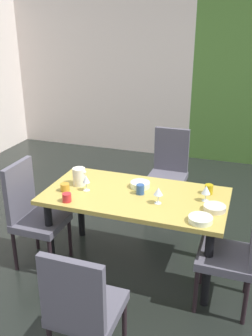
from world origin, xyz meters
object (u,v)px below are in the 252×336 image
(wine_glass_east, at_px, (158,192))
(wine_glass_near_window, at_px, (206,190))
(serving_bowl_south, at_px, (200,219))
(cup_left, at_px, (67,198))
(chair_left_near, at_px, (32,211))
(serving_bowl_near_shelf, at_px, (215,208))
(dining_table, at_px, (135,204))
(chair_head_far, at_px, (169,168))
(chair_head_near, at_px, (82,306))
(pitcher_center, at_px, (79,176))
(chair_right_near, at_px, (236,251))
(cup_rear, at_px, (65,187))
(serving_bowl_west, at_px, (140,185))
(wine_glass_north, at_px, (86,180))
(cup_corner, at_px, (140,189))
(cup_right, at_px, (209,189))

(wine_glass_east, bearing_deg, wine_glass_near_window, 25.55)
(serving_bowl_south, distance_m, cup_left, 1.15)
(chair_left_near, height_order, serving_bowl_near_shelf, chair_left_near)
(dining_table, distance_m, serving_bowl_near_shelf, 0.73)
(chair_head_far, bearing_deg, chair_head_near, 90.14)
(chair_head_near, xyz_separation_m, serving_bowl_south, (0.59, 0.92, 0.25))
(dining_table, bearing_deg, pitcher_center, 177.87)
(chair_right_near, distance_m, chair_head_far, 1.73)
(cup_rear, bearing_deg, serving_bowl_west, 26.10)
(wine_glass_north, bearing_deg, chair_left_near, -159.12)
(cup_left, xyz_separation_m, cup_corner, (0.55, 0.35, 0.01))
(wine_glass_north, bearing_deg, serving_bowl_south, -12.11)
(wine_glass_east, height_order, serving_bowl_west, wine_glass_east)
(wine_glass_east, relative_size, wine_glass_near_window, 1.03)
(serving_bowl_south, bearing_deg, chair_head_near, -122.85)
(dining_table, distance_m, serving_bowl_south, 0.71)
(wine_glass_east, bearing_deg, pitcher_center, 170.84)
(chair_head_near, xyz_separation_m, cup_left, (-0.55, 0.89, 0.26))
(cup_corner, bearing_deg, cup_right, 19.37)
(serving_bowl_south, relative_size, serving_bowl_near_shelf, 1.04)
(dining_table, relative_size, wine_glass_north, 10.87)
(chair_head_near, xyz_separation_m, cup_right, (0.58, 1.45, 0.27))
(serving_bowl_near_shelf, xyz_separation_m, cup_rear, (-1.34, -0.07, 0.01))
(serving_bowl_west, xyz_separation_m, pitcher_center, (-0.56, -0.14, 0.06))
(dining_table, distance_m, cup_corner, 0.15)
(wine_glass_east, xyz_separation_m, wine_glass_north, (-0.69, 0.04, -0.00))
(chair_head_near, relative_size, wine_glass_east, 6.52)
(chair_right_near, bearing_deg, cup_rear, 85.92)
(cup_left, distance_m, cup_corner, 0.66)
(wine_glass_north, distance_m, cup_corner, 0.50)
(wine_glass_near_window, height_order, cup_corner, wine_glass_near_window)
(chair_head_far, relative_size, cup_left, 12.90)
(wine_glass_near_window, distance_m, cup_left, 1.20)
(chair_head_near, relative_size, serving_bowl_west, 5.26)
(dining_table, distance_m, chair_right_near, 0.97)
(chair_left_near, distance_m, cup_right, 1.65)
(cup_left, bearing_deg, chair_left_near, 169.90)
(wine_glass_near_window, height_order, serving_bowl_south, wine_glass_near_window)
(cup_right, bearing_deg, wine_glass_near_window, -92.80)
(cup_right, bearing_deg, serving_bowl_near_shelf, -73.66)
(cup_left, bearing_deg, pitcher_center, 98.13)
(chair_right_near, xyz_separation_m, serving_bowl_west, (-0.93, 0.42, 0.26))
(chair_right_near, height_order, cup_rear, chair_right_near)
(cup_corner, distance_m, cup_right, 0.62)
(cup_right, bearing_deg, chair_left_near, -162.73)
(chair_head_near, xyz_separation_m, wine_glass_north, (-0.49, 1.15, 0.34))
(cup_right, bearing_deg, cup_rear, -163.42)
(wine_glass_east, distance_m, pitcher_center, 0.81)
(chair_head_far, height_order, wine_glass_east, chair_head_far)
(chair_left_near, xyz_separation_m, wine_glass_north, (0.49, 0.19, 0.32))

